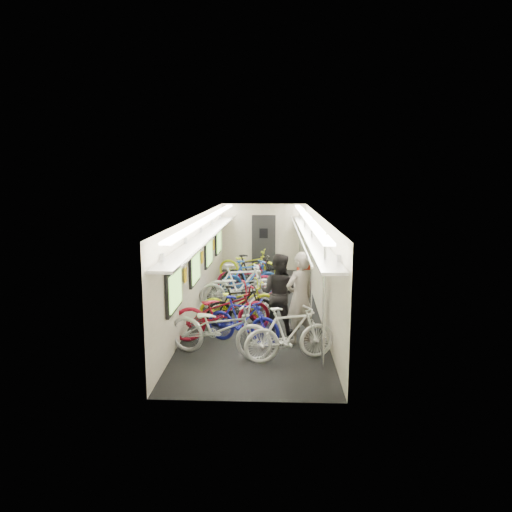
# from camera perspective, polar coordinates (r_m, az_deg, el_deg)

# --- Properties ---
(train_car_shell) EXTENTS (10.00, 10.00, 10.00)m
(train_car_shell) POSITION_cam_1_polar(r_m,az_deg,el_deg) (12.18, -1.25, 1.97)
(train_car_shell) COLOR black
(train_car_shell) RESTS_ON ground
(bicycle_0) EXTENTS (2.18, 1.29, 1.08)m
(bicycle_0) POSITION_cam_1_polar(r_m,az_deg,el_deg) (8.59, -4.57, -8.99)
(bicycle_0) COLOR #BABABF
(bicycle_0) RESTS_ON ground
(bicycle_1) EXTENTS (1.66, 1.02, 0.97)m
(bicycle_1) POSITION_cam_1_polar(r_m,az_deg,el_deg) (9.22, -1.69, -8.05)
(bicycle_1) COLOR navy
(bicycle_1) RESTS_ON ground
(bicycle_2) EXTENTS (2.25, 1.50, 1.12)m
(bicycle_2) POSITION_cam_1_polar(r_m,az_deg,el_deg) (9.57, -4.29, -6.92)
(bicycle_2) COLOR maroon
(bicycle_2) RESTS_ON ground
(bicycle_3) EXTENTS (1.62, 0.86, 0.94)m
(bicycle_3) POSITION_cam_1_polar(r_m,az_deg,el_deg) (10.33, -2.02, -6.16)
(bicycle_3) COLOR black
(bicycle_3) RESTS_ON ground
(bicycle_4) EXTENTS (1.96, 1.26, 0.97)m
(bicycle_4) POSITION_cam_1_polar(r_m,az_deg,el_deg) (10.58, -2.19, -5.70)
(bicycle_4) COLOR #ACB811
(bicycle_4) RESTS_ON ground
(bicycle_5) EXTENTS (2.00, 0.94, 1.16)m
(bicycle_5) POSITION_cam_1_polar(r_m,az_deg,el_deg) (11.68, -1.94, -3.74)
(bicycle_5) COLOR silver
(bicycle_5) RESTS_ON ground
(bicycle_6) EXTENTS (2.06, 0.91, 1.05)m
(bicycle_6) POSITION_cam_1_polar(r_m,az_deg,el_deg) (11.61, -2.23, -4.12)
(bicycle_6) COLOR #B4B4B9
(bicycle_6) RESTS_ON ground
(bicycle_7) EXTENTS (1.82, 1.17, 1.06)m
(bicycle_7) POSITION_cam_1_polar(r_m,az_deg,el_deg) (12.74, -0.80, -2.83)
(bicycle_7) COLOR #1A469E
(bicycle_7) RESTS_ON ground
(bicycle_8) EXTENTS (1.91, 1.18, 0.95)m
(bicycle_8) POSITION_cam_1_polar(r_m,az_deg,el_deg) (13.06, -1.27, -2.78)
(bicycle_8) COLOR maroon
(bicycle_8) RESTS_ON ground
(bicycle_9) EXTENTS (2.01, 1.18, 1.16)m
(bicycle_9) POSITION_cam_1_polar(r_m,az_deg,el_deg) (13.10, -0.37, -2.25)
(bicycle_9) COLOR black
(bicycle_9) RESTS_ON ground
(bicycle_10) EXTENTS (2.02, 0.98, 1.01)m
(bicycle_10) POSITION_cam_1_polar(r_m,az_deg,el_deg) (14.90, -1.03, -1.09)
(bicycle_10) COLOR #BDCC13
(bicycle_10) RESTS_ON ground
(bicycle_11) EXTENTS (1.77, 0.97, 1.03)m
(bicycle_11) POSITION_cam_1_polar(r_m,az_deg,el_deg) (8.38, 4.22, -9.68)
(bicycle_11) COLOR white
(bicycle_11) RESTS_ON ground
(passenger_near) EXTENTS (0.81, 0.77, 1.86)m
(passenger_near) POSITION_cam_1_polar(r_m,az_deg,el_deg) (9.21, 5.51, -5.21)
(passenger_near) COLOR gray
(passenger_near) RESTS_ON ground
(passenger_mid) EXTENTS (1.00, 0.88, 1.72)m
(passenger_mid) POSITION_cam_1_polar(r_m,az_deg,el_deg) (9.82, 2.81, -4.66)
(passenger_mid) COLOR black
(passenger_mid) RESTS_ON ground
(backpack) EXTENTS (0.29, 0.21, 0.38)m
(backpack) POSITION_cam_1_polar(r_m,az_deg,el_deg) (10.01, 5.95, -1.95)
(backpack) COLOR #A62210
(backpack) RESTS_ON passenger_near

